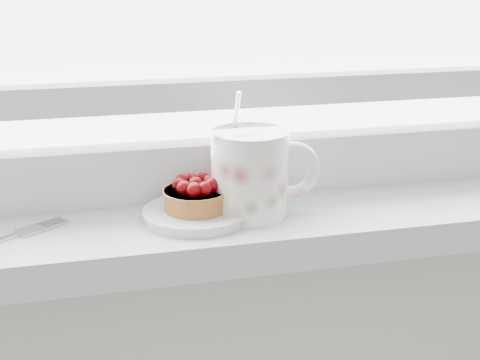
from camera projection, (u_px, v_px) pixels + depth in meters
name	position (u px, v px, depth m)	size (l,w,h in m)	color
saucer	(196.00, 214.00, 0.77)	(0.12, 0.12, 0.01)	silver
raspberry_tart	(196.00, 195.00, 0.77)	(0.08, 0.08, 0.04)	#955520
floral_mug	(253.00, 171.00, 0.77)	(0.13, 0.10, 0.15)	white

